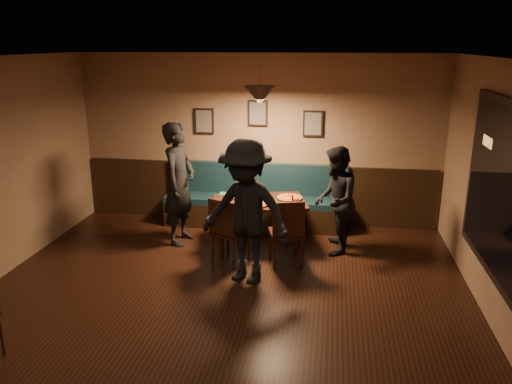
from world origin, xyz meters
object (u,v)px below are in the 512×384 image
tabasco_bottle (292,198)px  diner_right (335,201)px  chair_near_right (286,232)px  diner_front (246,212)px  dining_table (260,223)px  booth_bench (255,197)px  soda_glass (298,205)px  chair_near_left (230,230)px  diner_left (179,184)px

tabasco_bottle → diner_right: bearing=-3.9°
chair_near_right → diner_front: bearing=-145.2°
diner_front → tabasco_bottle: (0.49, 1.14, -0.15)m
dining_table → diner_right: bearing=-17.7°
diner_right → tabasco_bottle: diner_right is taller
booth_bench → soda_glass: 1.41m
chair_near_left → diner_front: diner_front is taller
booth_bench → soda_glass: size_ratio=22.20×
dining_table → diner_front: bearing=-105.2°
booth_bench → chair_near_right: (0.64, -1.44, -0.02)m
booth_bench → tabasco_bottle: bearing=-51.2°
chair_near_right → diner_front: (-0.45, -0.55, 0.44)m
diner_front → chair_near_left: bearing=139.3°
chair_near_right → diner_right: size_ratio=0.61×
diner_front → tabasco_bottle: diner_front is taller
diner_left → diner_right: diner_left is taller
booth_bench → diner_front: (0.19, -1.99, 0.42)m
dining_table → chair_near_left: bearing=-130.9°
soda_glass → chair_near_left: bearing=-159.2°
dining_table → soda_glass: (0.59, -0.30, 0.42)m
diner_left → diner_front: size_ratio=1.00×
dining_table → chair_near_left: chair_near_left is taller
diner_right → diner_front: size_ratio=0.85×
diner_left → tabasco_bottle: size_ratio=14.17×
diner_left → chair_near_left: bearing=-116.9°
diner_left → diner_front: diner_left is taller
booth_bench → diner_front: 2.04m
dining_table → soda_glass: 0.78m
chair_near_right → diner_right: bearing=24.4°
diner_left → soda_glass: bearing=-91.1°
diner_left → tabasco_bottle: bearing=-81.9°
dining_table → diner_left: 1.34m
dining_table → soda_glass: size_ratio=9.83×
chair_near_left → diner_front: 0.74m
chair_near_left → diner_left: diner_left is taller
tabasco_bottle → diner_left: bearing=-179.6°
diner_left → tabasco_bottle: (1.70, 0.01, -0.15)m
tabasco_bottle → soda_glass: bearing=-70.9°
chair_near_right → tabasco_bottle: 0.66m
chair_near_left → diner_front: size_ratio=0.52×
dining_table → booth_bench: bearing=88.1°
diner_front → diner_right: bearing=62.9°
booth_bench → dining_table: booth_bench is taller
dining_table → tabasco_bottle: bearing=-16.2°
diner_left → tabasco_bottle: 1.71m
chair_near_right → diner_right: 0.90m
diner_left → diner_front: 1.66m
soda_glass → dining_table: bearing=152.8°
dining_table → chair_near_right: 0.76m
tabasco_bottle → dining_table: bearing=178.8°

